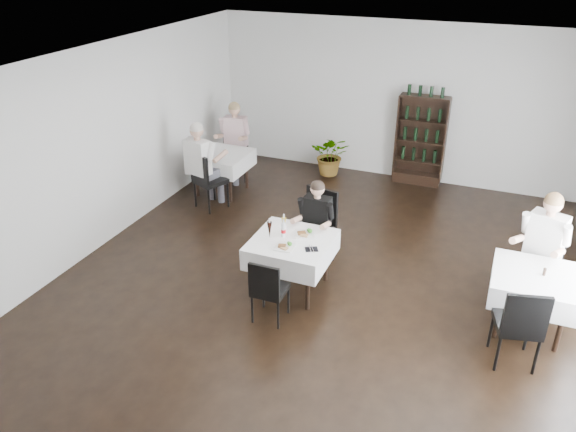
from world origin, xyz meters
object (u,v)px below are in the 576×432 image
object	(u,v)px
wine_shelf	(420,141)
potted_tree	(331,155)
main_table	(292,249)
diner_main	(315,219)

from	to	relation	value
wine_shelf	potted_tree	distance (m)	1.76
wine_shelf	potted_tree	bearing A→B (deg)	-172.14
main_table	wine_shelf	bearing A→B (deg)	78.22
diner_main	main_table	bearing A→B (deg)	-99.04
potted_tree	main_table	bearing A→B (deg)	-79.07
wine_shelf	main_table	xyz separation A→B (m)	(-0.90, -4.31, -0.23)
potted_tree	diner_main	xyz separation A→B (m)	(0.89, -3.45, 0.37)
main_table	diner_main	distance (m)	0.66
wine_shelf	diner_main	size ratio (longest dim) A/B	1.29
wine_shelf	diner_main	xyz separation A→B (m)	(-0.80, -3.68, -0.06)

